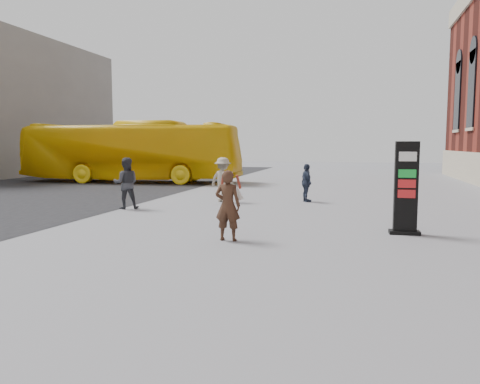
% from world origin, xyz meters
% --- Properties ---
extents(ground, '(100.00, 100.00, 0.00)m').
position_xyz_m(ground, '(0.00, 0.00, 0.00)').
color(ground, '#9E9EA3').
extents(info_pylon, '(0.76, 0.41, 2.33)m').
position_xyz_m(info_pylon, '(4.21, 1.81, 1.16)').
color(info_pylon, black).
rests_on(info_pylon, ground).
extents(woman, '(0.63, 0.56, 1.66)m').
position_xyz_m(woman, '(0.10, -0.03, 0.85)').
color(woman, '#3D2217').
rests_on(woman, ground).
extents(bus, '(13.12, 4.00, 3.60)m').
position_xyz_m(bus, '(-10.04, 15.08, 1.80)').
color(bus, yellow).
rests_on(bus, road).
extents(pedestrian_a, '(1.07, 0.97, 1.80)m').
position_xyz_m(pedestrian_a, '(-4.82, 4.36, 0.90)').
color(pedestrian_a, '#35363C').
rests_on(pedestrian_a, ground).
extents(pedestrian_b, '(1.28, 0.99, 1.74)m').
position_xyz_m(pedestrian_b, '(-2.09, 7.10, 0.87)').
color(pedestrian_b, gray).
rests_on(pedestrian_b, ground).
extents(pedestrian_c, '(0.71, 0.95, 1.50)m').
position_xyz_m(pedestrian_c, '(1.10, 7.88, 0.75)').
color(pedestrian_c, '#2B3448').
rests_on(pedestrian_c, ground).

